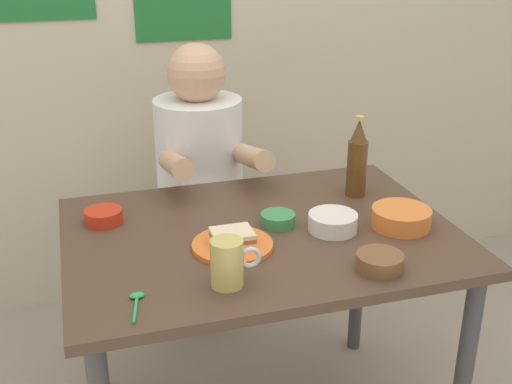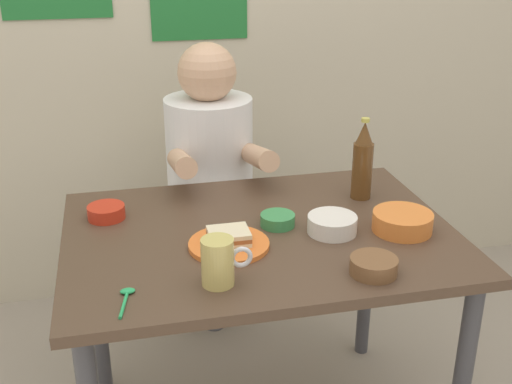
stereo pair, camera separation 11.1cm
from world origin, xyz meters
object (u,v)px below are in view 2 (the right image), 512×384
(stool, at_px, (212,252))
(plate_orange, at_px, (229,245))
(soup_bowl_orange, at_px, (403,221))
(beer_mug, at_px, (219,262))
(sandwich, at_px, (229,236))
(person_seated, at_px, (210,153))
(dining_table, at_px, (260,260))
(beer_bottle, at_px, (363,162))

(stool, height_order, plate_orange, plate_orange)
(plate_orange, xyz_separation_m, soup_bowl_orange, (0.50, -0.01, 0.02))
(beer_mug, relative_size, soup_bowl_orange, 0.74)
(sandwich, distance_m, soup_bowl_orange, 0.50)
(person_seated, bearing_deg, beer_mug, -97.60)
(person_seated, distance_m, soup_bowl_orange, 0.83)
(person_seated, xyz_separation_m, plate_orange, (-0.06, -0.69, -0.02))
(soup_bowl_orange, bearing_deg, plate_orange, 178.78)
(stool, relative_size, beer_mug, 3.57)
(dining_table, relative_size, soup_bowl_orange, 6.47)
(beer_mug, distance_m, beer_bottle, 0.68)
(dining_table, distance_m, beer_bottle, 0.46)
(stool, height_order, beer_mug, beer_mug)
(beer_bottle, bearing_deg, plate_orange, -152.94)
(soup_bowl_orange, bearing_deg, sandwich, 178.78)
(plate_orange, relative_size, beer_mug, 1.75)
(person_seated, relative_size, plate_orange, 3.27)
(stool, height_order, soup_bowl_orange, soup_bowl_orange)
(beer_bottle, bearing_deg, soup_bowl_orange, -83.98)
(dining_table, xyz_separation_m, beer_bottle, (0.37, 0.17, 0.21))
(person_seated, height_order, beer_mug, person_seated)
(plate_orange, xyz_separation_m, sandwich, (0.00, 0.00, 0.02))
(sandwich, height_order, soup_bowl_orange, soup_bowl_orange)
(dining_table, xyz_separation_m, plate_orange, (-0.10, -0.08, 0.10))
(person_seated, bearing_deg, beer_bottle, -47.63)
(dining_table, distance_m, sandwich, 0.18)
(plate_orange, relative_size, soup_bowl_orange, 1.29)
(sandwich, bearing_deg, person_seated, 85.15)
(beer_mug, xyz_separation_m, beer_bottle, (0.53, 0.42, 0.06))
(plate_orange, height_order, sandwich, sandwich)
(stool, distance_m, person_seated, 0.42)
(beer_mug, bearing_deg, stool, 82.50)
(person_seated, xyz_separation_m, soup_bowl_orange, (0.44, -0.71, 0.01))
(dining_table, xyz_separation_m, person_seated, (-0.04, 0.62, 0.12))
(plate_orange, bearing_deg, soup_bowl_orange, -1.22)
(dining_table, relative_size, beer_mug, 8.73)
(person_seated, xyz_separation_m, beer_bottle, (0.41, -0.45, 0.09))
(soup_bowl_orange, bearing_deg, dining_table, 167.66)
(dining_table, relative_size, plate_orange, 5.00)
(dining_table, xyz_separation_m, beer_mug, (-0.16, -0.26, 0.15))
(person_seated, bearing_deg, plate_orange, -94.85)
(plate_orange, distance_m, sandwich, 0.02)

